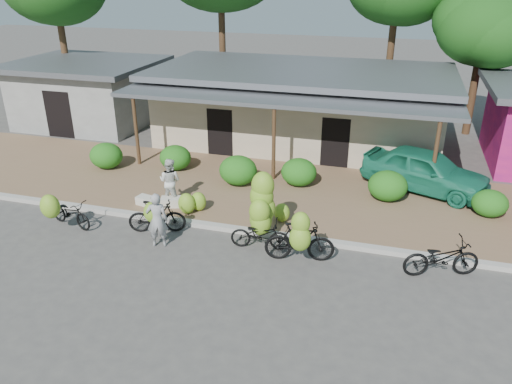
% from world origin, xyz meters
% --- Properties ---
extents(ground, '(100.00, 100.00, 0.00)m').
position_xyz_m(ground, '(0.00, 0.00, 0.00)').
color(ground, '#494644').
rests_on(ground, ground).
extents(sidewalk, '(60.00, 6.00, 0.12)m').
position_xyz_m(sidewalk, '(0.00, 5.00, 0.06)').
color(sidewalk, brown).
rests_on(sidewalk, ground).
extents(curb, '(60.00, 0.25, 0.15)m').
position_xyz_m(curb, '(0.00, 2.00, 0.07)').
color(curb, '#A8A399').
rests_on(curb, ground).
extents(shop_main, '(13.00, 8.50, 3.35)m').
position_xyz_m(shop_main, '(0.00, 10.93, 1.72)').
color(shop_main, '#C5B195').
rests_on(shop_main, ground).
extents(shop_grey, '(7.00, 6.00, 3.15)m').
position_xyz_m(shop_grey, '(-11.00, 10.99, 1.62)').
color(shop_grey, '#989994').
rests_on(shop_grey, ground).
extents(tree_near_right, '(4.35, 4.17, 6.62)m').
position_xyz_m(tree_near_right, '(7.31, 14.61, 5.00)').
color(tree_near_right, '#4B301E').
rests_on(tree_near_right, ground).
extents(hedge_0, '(1.30, 1.17, 1.02)m').
position_xyz_m(hedge_0, '(-6.60, 5.34, 0.63)').
color(hedge_0, '#1B6216').
rests_on(hedge_0, sidewalk).
extents(hedge_1, '(1.24, 1.12, 0.97)m').
position_xyz_m(hedge_1, '(-3.93, 5.97, 0.60)').
color(hedge_1, '#1B6216').
rests_on(hedge_1, sidewalk).
extents(hedge_2, '(1.39, 1.25, 1.08)m').
position_xyz_m(hedge_2, '(-1.11, 5.24, 0.66)').
color(hedge_2, '#1B6216').
rests_on(hedge_2, sidewalk).
extents(hedge_3, '(1.29, 1.16, 1.01)m').
position_xyz_m(hedge_3, '(1.03, 5.79, 0.62)').
color(hedge_3, '#1B6216').
rests_on(hedge_3, sidewalk).
extents(hedge_4, '(1.33, 1.19, 1.04)m').
position_xyz_m(hedge_4, '(4.18, 5.38, 0.64)').
color(hedge_4, '#1B6216').
rests_on(hedge_4, sidewalk).
extents(hedge_5, '(1.12, 1.00, 0.87)m').
position_xyz_m(hedge_5, '(7.37, 5.07, 0.56)').
color(hedge_5, '#1B6216').
rests_on(hedge_5, sidewalk).
extents(bike_far_left, '(1.79, 1.39, 1.31)m').
position_xyz_m(bike_far_left, '(-5.20, 0.80, 0.55)').
color(bike_far_left, black).
rests_on(bike_far_left, ground).
extents(bike_left, '(1.80, 1.33, 1.31)m').
position_xyz_m(bike_left, '(-2.38, 1.24, 0.58)').
color(bike_left, black).
rests_on(bike_left, ground).
extents(bike_center, '(1.76, 1.24, 2.14)m').
position_xyz_m(bike_center, '(0.80, 1.58, 0.89)').
color(bike_center, black).
rests_on(bike_center, ground).
extents(bike_right, '(1.98, 1.33, 1.78)m').
position_xyz_m(bike_right, '(2.09, 0.82, 0.71)').
color(bike_right, black).
rests_on(bike_right, ground).
extents(bike_far_right, '(2.12, 1.32, 1.05)m').
position_xyz_m(bike_far_right, '(5.75, 1.27, 0.53)').
color(bike_far_right, black).
rests_on(bike_far_right, ground).
extents(loose_banana_a, '(0.56, 0.48, 0.70)m').
position_xyz_m(loose_banana_a, '(-1.95, 2.51, 0.47)').
color(loose_banana_a, '#8AB32C').
rests_on(loose_banana_a, sidewalk).
extents(loose_banana_b, '(0.51, 0.44, 0.64)m').
position_xyz_m(loose_banana_b, '(-1.67, 2.82, 0.44)').
color(loose_banana_b, '#8AB32C').
rests_on(loose_banana_b, sidewalk).
extents(loose_banana_c, '(0.49, 0.42, 0.61)m').
position_xyz_m(loose_banana_c, '(1.12, 2.82, 0.43)').
color(loose_banana_c, '#8AB32C').
rests_on(loose_banana_c, sidewalk).
extents(sack_near, '(0.93, 0.65, 0.30)m').
position_xyz_m(sack_near, '(-2.59, 2.90, 0.27)').
color(sack_near, beige).
rests_on(sack_near, sidewalk).
extents(sack_far, '(0.81, 0.53, 0.28)m').
position_xyz_m(sack_far, '(-3.47, 2.73, 0.26)').
color(sack_far, beige).
rests_on(sack_far, sidewalk).
extents(vendor, '(0.70, 0.58, 1.66)m').
position_xyz_m(vendor, '(-2.00, 0.58, 0.83)').
color(vendor, '#959595').
rests_on(vendor, ground).
extents(bystander, '(0.80, 0.64, 1.57)m').
position_xyz_m(bystander, '(-2.79, 3.13, 0.90)').
color(bystander, silver).
rests_on(bystander, sidewalk).
extents(teal_van, '(4.74, 3.24, 1.50)m').
position_xyz_m(teal_van, '(5.39, 6.62, 0.87)').
color(teal_van, '#1A7657').
rests_on(teal_van, sidewalk).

